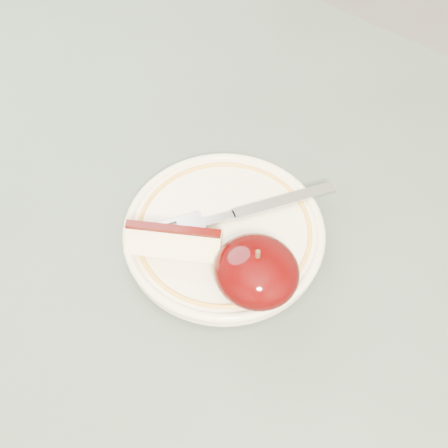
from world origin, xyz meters
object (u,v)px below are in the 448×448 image
Objects in this scene: table at (122,296)px; apple_half at (256,271)px; plate at (224,233)px; fork at (232,215)px.

apple_half reaches higher than table.
plate is at bearing 153.02° from apple_half.
plate is 0.07m from apple_half.
plate is at bearing -138.80° from fork.
fork is at bearing 98.23° from plate.
apple_half is (0.06, -0.03, 0.03)m from plate.
plate is 0.02m from fork.
apple_half is 0.08m from fork.
apple_half is at bearing -93.76° from fork.
table is at bearing 173.41° from fork.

